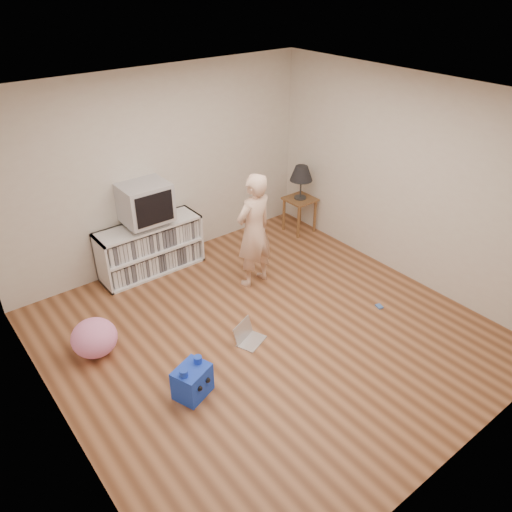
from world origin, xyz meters
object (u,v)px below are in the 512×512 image
Objects in this scene: media_unit at (150,247)px; dvd_deck at (147,222)px; crt_tv at (145,202)px; laptop at (247,336)px; person at (254,231)px; plush_blue at (192,381)px; plush_pink at (94,338)px; table_lamp at (301,174)px; side_table at (300,206)px.

media_unit is 3.11× the size of dvd_deck.
crt_tv is 1.54× the size of laptop.
person is at bearing 27.05° from laptop.
plush_blue is at bearing -108.72° from dvd_deck.
crt_tv is (0.00, -0.00, 0.29)m from dvd_deck.
plush_pink is at bearing -138.52° from dvd_deck.
plush_blue is at bearing 29.02° from person.
table_lamp is 3.75m from plush_blue.
plush_blue is (-0.77, -2.28, -0.85)m from crt_tv.
crt_tv is 1.89m from plush_pink.
media_unit is 2.01m from laptop.
crt_tv is at bearing 171.17° from table_lamp.
laptop is 1.65m from plush_pink.
crt_tv reaches higher than laptop.
plush_pink is at bearing 93.29° from plush_blue.
person is 1.38m from laptop.
crt_tv is at bearing -56.16° from person.
laptop is (0.13, -1.97, -0.96)m from crt_tv.
side_table reaches higher than laptop.
side_table is at bearing 14.23° from laptop.
dvd_deck is at bearing -56.24° from person.
crt_tv reaches higher than plush_blue.
person is at bearing -49.84° from crt_tv.
dvd_deck reaches higher than plush_blue.
side_table is 1.65m from person.
media_unit is 0.39m from dvd_deck.
plush_blue is (-0.77, -2.30, -0.18)m from media_unit.
plush_blue is at bearing -148.62° from side_table.
dvd_deck reaches higher than laptop.
media_unit is at bearing 50.99° from plush_blue.
person is at bearing -50.33° from media_unit.
table_lamp is 0.34× the size of person.
person is (0.91, -1.08, -0.26)m from crt_tv.
media_unit is 2.43m from plush_blue.
dvd_deck is at bearing 90.00° from crt_tv.
media_unit is 3.59× the size of laptop.
plush_pink is at bearing -168.20° from table_lamp.
plush_pink is at bearing -138.61° from crt_tv.
person is at bearing -49.93° from dvd_deck.
table_lamp is at bearing -8.83° from crt_tv.
table_lamp reaches higher than plush_blue.
media_unit is 2.33× the size of crt_tv.
plush_pink is (-1.41, 0.84, 0.15)m from laptop.
plush_pink is (-3.64, -0.76, -0.74)m from table_lamp.
table_lamp is 1.32× the size of laptop.
media_unit is 0.92× the size of person.
table_lamp is (0.00, 0.00, 0.53)m from side_table.
crt_tv is (0.00, -0.02, 0.67)m from media_unit.
table_lamp is at bearing 10.97° from plush_blue.
person reaches higher than laptop.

